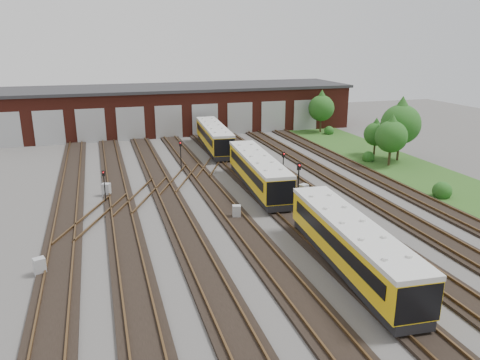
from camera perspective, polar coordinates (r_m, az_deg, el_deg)
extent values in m
plane|color=#44413F|center=(33.07, 4.09, -6.15)|extent=(120.00, 120.00, 0.00)
cube|color=black|center=(31.22, -20.95, -8.57)|extent=(2.40, 70.00, 0.18)
cube|color=brown|center=(31.23, -22.30, -8.39)|extent=(0.10, 70.00, 0.15)
cube|color=brown|center=(31.10, -19.65, -8.20)|extent=(0.10, 70.00, 0.15)
cube|color=black|center=(31.11, -13.54, -7.96)|extent=(2.40, 70.00, 0.18)
cube|color=brown|center=(31.03, -14.89, -7.81)|extent=(0.10, 70.00, 0.15)
cube|color=brown|center=(31.08, -12.23, -7.56)|extent=(0.10, 70.00, 0.15)
cube|color=black|center=(31.52, -6.23, -7.24)|extent=(2.40, 70.00, 0.18)
cube|color=brown|center=(31.34, -7.53, -7.10)|extent=(0.10, 70.00, 0.15)
cube|color=brown|center=(31.58, -4.95, -6.82)|extent=(0.10, 70.00, 0.15)
cube|color=black|center=(32.42, 0.77, -6.43)|extent=(2.40, 70.00, 0.18)
cube|color=brown|center=(32.16, -0.46, -6.31)|extent=(0.10, 70.00, 0.15)
cube|color=brown|center=(32.56, 1.98, -6.01)|extent=(0.10, 70.00, 0.15)
cube|color=black|center=(33.77, 7.27, -5.59)|extent=(2.40, 70.00, 0.18)
cube|color=brown|center=(33.43, 6.16, -5.48)|extent=(0.10, 70.00, 0.15)
cube|color=brown|center=(33.99, 8.39, -5.18)|extent=(0.10, 70.00, 0.15)
cube|color=black|center=(35.52, 13.19, -4.76)|extent=(2.40, 70.00, 0.18)
cube|color=brown|center=(35.12, 12.19, -4.66)|extent=(0.10, 70.00, 0.15)
cube|color=brown|center=(35.81, 14.20, -4.37)|extent=(0.10, 70.00, 0.15)
cube|color=black|center=(37.62, 18.49, -3.97)|extent=(2.40, 70.00, 0.18)
cube|color=brown|center=(37.16, 17.60, -3.87)|extent=(0.10, 70.00, 0.15)
cube|color=brown|center=(37.97, 19.40, -3.61)|extent=(0.10, 70.00, 0.15)
cube|color=black|center=(40.01, 23.18, -3.25)|extent=(2.40, 70.00, 0.18)
cube|color=brown|center=(39.51, 22.41, -3.15)|extent=(0.10, 70.00, 0.15)
cube|color=brown|center=(40.41, 23.99, -2.90)|extent=(0.10, 70.00, 0.15)
cube|color=brown|center=(40.49, -11.76, -1.72)|extent=(5.40, 9.62, 0.15)
cube|color=brown|center=(44.76, -7.19, 0.30)|extent=(5.40, 9.62, 0.15)
cube|color=brown|center=(49.31, -3.44, 1.95)|extent=(5.40, 9.62, 0.15)
cube|color=brown|center=(36.59, -17.36, -4.17)|extent=(5.40, 9.62, 0.15)
cube|color=brown|center=(54.07, -0.33, 3.32)|extent=(5.40, 9.62, 0.15)
cube|color=#581F16|center=(69.94, -7.83, 8.55)|extent=(50.00, 12.00, 6.00)
cube|color=#2C2C2F|center=(69.57, -7.94, 11.11)|extent=(51.00, 12.50, 0.40)
cube|color=#A4A6A9|center=(64.14, -26.69, 5.45)|extent=(3.60, 0.12, 4.40)
cube|color=#A4A6A9|center=(63.49, -22.24, 5.89)|extent=(3.60, 0.12, 4.40)
cube|color=#A4A6A9|center=(63.23, -17.72, 6.30)|extent=(3.60, 0.12, 4.40)
cube|color=#A4A6A9|center=(63.36, -13.18, 6.68)|extent=(3.60, 0.12, 4.40)
cube|color=#A4A6A9|center=(63.89, -8.68, 7.01)|extent=(3.60, 0.12, 4.40)
cube|color=#A4A6A9|center=(64.79, -4.27, 7.29)|extent=(3.60, 0.12, 4.40)
cube|color=#A4A6A9|center=(66.07, -0.01, 7.52)|extent=(3.60, 0.12, 4.40)
cube|color=#A4A6A9|center=(67.69, 4.08, 7.70)|extent=(3.60, 0.12, 4.40)
cube|color=#A4A6A9|center=(69.63, 7.95, 7.84)|extent=(3.60, 0.12, 4.40)
cube|color=#26541C|center=(50.45, 20.37, 0.98)|extent=(8.00, 55.00, 0.05)
cube|color=black|center=(27.96, 13.21, -9.74)|extent=(3.01, 13.39, 0.53)
cube|color=yellow|center=(27.44, 13.39, -7.42)|extent=(3.28, 13.40, 1.95)
cube|color=silver|center=(27.01, 13.54, -5.28)|extent=(3.37, 13.41, 0.27)
cube|color=black|center=(26.88, 11.16, -7.28)|extent=(0.92, 11.65, 0.75)
cube|color=black|center=(27.87, 15.59, -6.71)|extent=(0.92, 11.65, 0.75)
cube|color=black|center=(41.50, 2.20, -0.42)|extent=(3.01, 13.39, 0.53)
cube|color=yellow|center=(41.15, 2.22, 1.23)|extent=(3.28, 13.40, 1.95)
cube|color=silver|center=(40.87, 2.23, 2.73)|extent=(3.37, 13.41, 0.27)
cube|color=black|center=(40.81, 0.64, 1.43)|extent=(0.92, 11.65, 0.75)
cube|color=black|center=(41.40, 3.78, 1.62)|extent=(0.92, 11.65, 0.75)
cube|color=black|center=(56.34, -3.18, 4.20)|extent=(3.01, 13.39, 0.53)
cube|color=yellow|center=(56.08, -3.20, 5.43)|extent=(3.28, 13.40, 1.95)
cube|color=silver|center=(55.88, -3.22, 6.55)|extent=(3.37, 13.41, 0.27)
cube|color=black|center=(55.86, -4.39, 5.60)|extent=(0.92, 11.65, 0.75)
cube|color=black|center=(56.24, -2.03, 5.71)|extent=(0.92, 11.65, 0.75)
cylinder|color=black|center=(39.45, -16.15, -1.14)|extent=(0.09, 0.09, 2.34)
cube|color=black|center=(39.06, -16.31, 0.79)|extent=(0.22, 0.14, 0.43)
sphere|color=#FC0E13|center=(38.96, -16.32, 0.88)|extent=(0.10, 0.10, 0.10)
cylinder|color=black|center=(47.53, -7.22, 2.59)|extent=(0.10, 0.10, 2.61)
cube|color=black|center=(47.18, -7.29, 4.42)|extent=(0.27, 0.18, 0.50)
sphere|color=#FC0E13|center=(47.06, -7.27, 4.51)|extent=(0.12, 0.12, 0.12)
cylinder|color=black|center=(43.59, 5.27, 1.23)|extent=(0.10, 0.10, 2.44)
cube|color=black|center=(43.22, 5.32, 3.11)|extent=(0.28, 0.21, 0.50)
sphere|color=#FC0E13|center=(43.11, 5.37, 3.20)|extent=(0.12, 0.12, 0.12)
cylinder|color=black|center=(37.11, 7.10, -1.08)|extent=(0.11, 0.11, 3.11)
cube|color=black|center=(36.59, 7.20, 1.66)|extent=(0.29, 0.18, 0.57)
sphere|color=#FC0E13|center=(36.46, 7.28, 1.79)|extent=(0.14, 0.14, 0.14)
cube|color=#A6A8AB|center=(29.25, -23.23, -9.67)|extent=(0.75, 0.69, 1.03)
cube|color=#A6A8AB|center=(41.50, -15.98, -1.14)|extent=(0.82, 0.77, 1.10)
cube|color=#A6A8AB|center=(34.94, -0.42, -3.92)|extent=(0.72, 0.64, 1.03)
cube|color=#A6A8AB|center=(49.25, 1.27, 2.28)|extent=(0.67, 0.57, 1.04)
cube|color=#A6A8AB|center=(39.93, 7.76, -1.30)|extent=(0.85, 0.80, 1.13)
cylinder|color=#332816|center=(68.55, 9.78, 6.55)|extent=(0.26, 0.26, 1.88)
sphere|color=#204C15|center=(68.16, 9.88, 8.62)|extent=(3.66, 3.66, 3.66)
cone|color=#204C15|center=(67.99, 9.94, 9.71)|extent=(3.13, 3.13, 2.61)
cylinder|color=#332816|center=(55.95, 16.05, 3.57)|extent=(0.22, 0.22, 1.37)
sphere|color=#204C15|center=(55.58, 16.20, 5.40)|extent=(2.66, 2.66, 2.66)
cone|color=#204C15|center=(55.41, 16.28, 6.36)|extent=(2.28, 2.28, 1.90)
cylinder|color=#332816|center=(54.31, 18.71, 3.39)|extent=(0.25, 0.25, 2.20)
sphere|color=#204C15|center=(53.75, 19.00, 6.43)|extent=(4.28, 4.28, 4.28)
cone|color=#204C15|center=(53.52, 19.15, 8.04)|extent=(3.67, 3.67, 3.06)
cylinder|color=#332816|center=(51.80, 17.74, 2.59)|extent=(0.27, 0.27, 1.71)
sphere|color=#204C15|center=(51.32, 17.96, 5.06)|extent=(3.33, 3.33, 3.33)
cone|color=#204C15|center=(51.11, 18.08, 6.36)|extent=(2.85, 2.85, 2.38)
sphere|color=#204C15|center=(42.96, 23.45, -0.94)|extent=(1.61, 1.61, 1.61)
sphere|color=#204C15|center=(53.09, 15.39, 2.90)|extent=(1.32, 1.32, 1.32)
sphere|color=#204C15|center=(67.24, 10.81, 6.07)|extent=(1.37, 1.37, 1.37)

